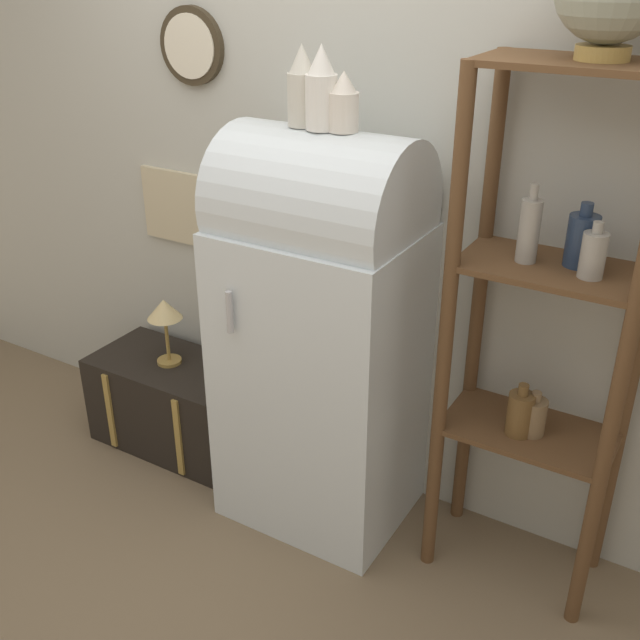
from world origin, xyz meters
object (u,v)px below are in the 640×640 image
at_px(refrigerator, 321,333).
at_px(vase_right, 344,104).
at_px(vase_center, 321,90).
at_px(desk_lamp, 165,314).
at_px(vase_left, 302,88).
at_px(suitcase_trunk, 174,402).

distance_m(refrigerator, vase_right, 0.85).
distance_m(vase_center, vase_right, 0.09).
bearing_deg(vase_center, desk_lamp, 176.78).
xyz_separation_m(vase_left, vase_center, (0.08, -0.01, 0.00)).
xyz_separation_m(suitcase_trunk, vase_left, (0.74, -0.03, 1.49)).
xyz_separation_m(refrigerator, vase_center, (0.01, -0.01, 0.89)).
relative_size(vase_left, desk_lamp, 0.84).
height_order(suitcase_trunk, vase_center, vase_center).
bearing_deg(desk_lamp, refrigerator, -2.55).
bearing_deg(refrigerator, suitcase_trunk, 177.48).
xyz_separation_m(refrigerator, suitcase_trunk, (-0.82, 0.04, -0.60)).
relative_size(refrigerator, vase_left, 5.99).
height_order(refrigerator, vase_center, vase_center).
distance_m(refrigerator, suitcase_trunk, 1.02).
distance_m(suitcase_trunk, vase_left, 1.66).
height_order(suitcase_trunk, vase_left, vase_left).
relative_size(suitcase_trunk, vase_left, 2.81).
bearing_deg(refrigerator, vase_right, 1.17).
bearing_deg(vase_right, vase_center, -171.24).
bearing_deg(vase_left, vase_right, -1.03).
bearing_deg(desk_lamp, suitcase_trunk, -12.80).
relative_size(refrigerator, vase_right, 8.29).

